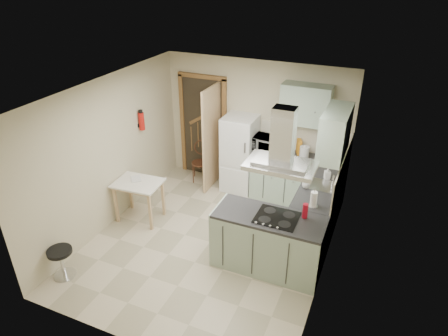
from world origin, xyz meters
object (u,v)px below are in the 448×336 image
at_px(bentwood_chair, 200,163).
at_px(microwave, 267,145).
at_px(stool, 62,263).
at_px(fridge, 240,154).
at_px(extractor_hood, 281,165).
at_px(peninsula, 268,242).
at_px(drop_leaf_table, 140,201).

distance_m(bentwood_chair, microwave, 1.55).
bearing_deg(stool, fridge, 67.11).
bearing_deg(extractor_hood, peninsula, 180.00).
height_order(peninsula, stool, peninsula).
bearing_deg(bentwood_chair, extractor_hood, -64.27).
bearing_deg(bentwood_chair, microwave, -22.73).
bearing_deg(extractor_hood, fridge, 123.79).
height_order(drop_leaf_table, stool, drop_leaf_table).
height_order(extractor_hood, bentwood_chair, extractor_hood).
relative_size(drop_leaf_table, microwave, 1.42).
xyz_separation_m(peninsula, stool, (-2.63, -1.35, -0.22)).
bearing_deg(peninsula, drop_leaf_table, 172.69).
bearing_deg(peninsula, fridge, 121.74).
distance_m(drop_leaf_table, bentwood_chair, 1.69).
bearing_deg(stool, microwave, 59.28).
height_order(fridge, bentwood_chair, fridge).
bearing_deg(drop_leaf_table, microwave, 39.61).
distance_m(bentwood_chair, stool, 3.36).
height_order(fridge, peninsula, fridge).
distance_m(peninsula, extractor_hood, 1.27).
xyz_separation_m(drop_leaf_table, stool, (-0.21, -1.66, -0.13)).
bearing_deg(microwave, extractor_hood, -61.67).
relative_size(bentwood_chair, microwave, 1.41).
bearing_deg(fridge, bentwood_chair, -178.93).
distance_m(fridge, bentwood_chair, 0.92).
relative_size(fridge, drop_leaf_table, 1.93).
bearing_deg(bentwood_chair, drop_leaf_table, -123.90).
distance_m(peninsula, bentwood_chair, 2.86).
bearing_deg(extractor_hood, stool, -153.70).
bearing_deg(bentwood_chair, fridge, -21.08).
bearing_deg(microwave, fridge, -176.33).
bearing_deg(fridge, drop_leaf_table, -125.49).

